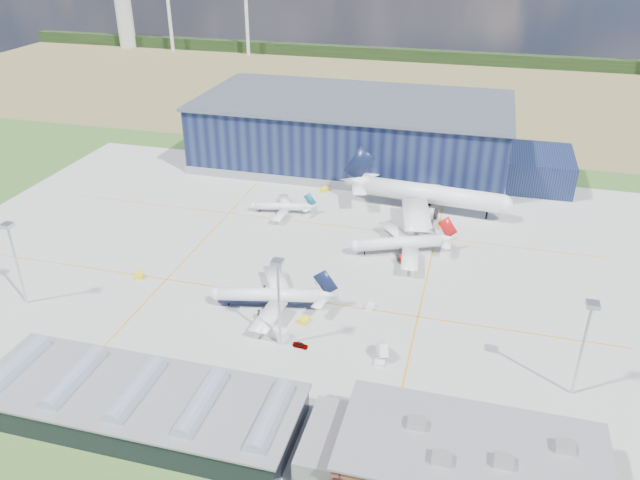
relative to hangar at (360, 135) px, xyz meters
The scene contains 24 objects.
ground 95.56m from the hangar, 91.70° to the right, with size 600.00×600.00×0.00m, color #355921.
apron 85.64m from the hangar, 91.90° to the right, with size 220.00×160.00×0.08m.
farmland 125.76m from the hangar, 91.29° to the left, with size 600.00×220.00×0.01m, color olive.
treeline 205.36m from the hangar, 90.78° to the left, with size 600.00×8.00×8.00m, color black.
horizon_dressing 279.32m from the hangar, 134.20° to the left, with size 440.20×18.00×70.00m.
hangar is the anchor object (origin of this frame).
ops_building 163.51m from the hangar, 71.37° to the right, with size 46.00×23.00×10.90m.
glass_concourse 155.28m from the hangar, 93.42° to the right, with size 78.00×23.00×8.60m.
light_mast_west 139.77m from the hangar, 116.71° to the right, with size 2.60×2.60×23.00m.
light_mast_center 125.07m from the hangar, 86.70° to the right, with size 2.60×2.60×23.00m.
light_mast_east 144.23m from the hangar, 59.95° to the right, with size 2.60×2.60×23.00m.
airliner_navy 110.34m from the hangar, 90.42° to the right, with size 33.56×32.83×10.94m, color white, non-canonical shape.
airliner_red 78.01m from the hangar, 69.43° to the right, with size 33.20×32.48×10.83m, color white, non-canonical shape.
airliner_widebody 52.32m from the hangar, 50.18° to the right, with size 59.36×58.07×19.36m, color white, non-canonical shape.
airliner_regional 57.59m from the hangar, 106.12° to the right, with size 22.88×22.39×7.46m, color white, non-canonical shape.
gse_tug_a 114.00m from the hangar, 111.04° to the right, with size 2.08×3.40×1.42m, color yellow.
gse_tug_b 115.58m from the hangar, 85.02° to the right, with size 1.97×2.96×1.28m, color yellow.
gse_van_a 122.65m from the hangar, 87.45° to the right, with size 2.40×5.50×2.40m, color silver.
gse_cart_a 107.71m from the hangar, 76.62° to the right, with size 1.83×2.74×1.19m, color silver.
gse_tug_c 35.09m from the hangar, 100.42° to the right, with size 2.02×3.24×1.42m, color yellow.
gse_van_c 147.41m from the hangar, 73.26° to the right, with size 2.20×4.58×2.20m, color silver.
airstair 127.69m from the hangar, 75.85° to the right, with size 1.89×4.73×3.03m, color silver.
car_a 125.58m from the hangar, 84.48° to the right, with size 1.48×3.69×1.26m, color #99999E.
car_b 143.30m from the hangar, 88.16° to the right, with size 1.38×3.97×1.31m, color #99999E.
Camera 1 is at (49.95, -142.52, 90.18)m, focal length 35.00 mm.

